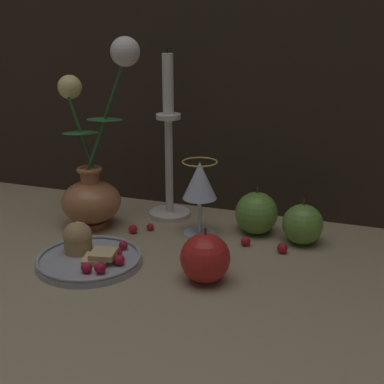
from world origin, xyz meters
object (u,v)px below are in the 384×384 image
vase (93,180)px  apple_near_glass (205,258)px  wine_glass (200,183)px  candlestick (169,156)px  apple_at_table_edge (256,213)px  plate_with_pastries (87,254)px  apple_beside_vase (303,224)px

vase → apple_near_glass: size_ratio=4.01×
vase → wine_glass: 0.21m
wine_glass → candlestick: bearing=142.6°
candlestick → apple_at_table_edge: (0.19, -0.03, -0.09)m
candlestick → apple_near_glass: size_ratio=3.73×
apple_at_table_edge → wine_glass: bearing=-159.6°
wine_glass → apple_near_glass: 0.21m
wine_glass → apple_at_table_edge: (0.10, 0.04, -0.06)m
plate_with_pastries → apple_at_table_edge: bearing=42.5°
vase → apple_at_table_edge: size_ratio=3.92×
vase → candlestick: vase is taller
plate_with_pastries → apple_beside_vase: (0.34, 0.21, 0.02)m
apple_beside_vase → apple_near_glass: bearing=-121.8°
plate_with_pastries → candlestick: candlestick is taller
plate_with_pastries → apple_beside_vase: size_ratio=2.05×
apple_beside_vase → apple_at_table_edge: size_ratio=0.93×
plate_with_pastries → candlestick: 0.29m
plate_with_pastries → apple_near_glass: apple_near_glass is taller
plate_with_pastries → wine_glass: (0.14, 0.19, 0.09)m
apple_at_table_edge → vase: bearing=-166.9°
vase → apple_near_glass: (0.28, -0.15, -0.06)m
apple_beside_vase → apple_at_table_edge: bearing=167.8°
vase → plate_with_pastries: vase is taller
apple_near_glass → apple_at_table_edge: (0.03, 0.22, 0.00)m
vase → apple_near_glass: 0.32m
candlestick → apple_at_table_edge: candlestick is taller
apple_beside_vase → apple_at_table_edge: 0.09m
wine_glass → apple_near_glass: (0.07, -0.18, -0.06)m
candlestick → apple_near_glass: bearing=-57.3°
candlestick → apple_beside_vase: candlestick is taller
apple_near_glass → vase: bearing=152.3°
apple_beside_vase → candlestick: bearing=170.0°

